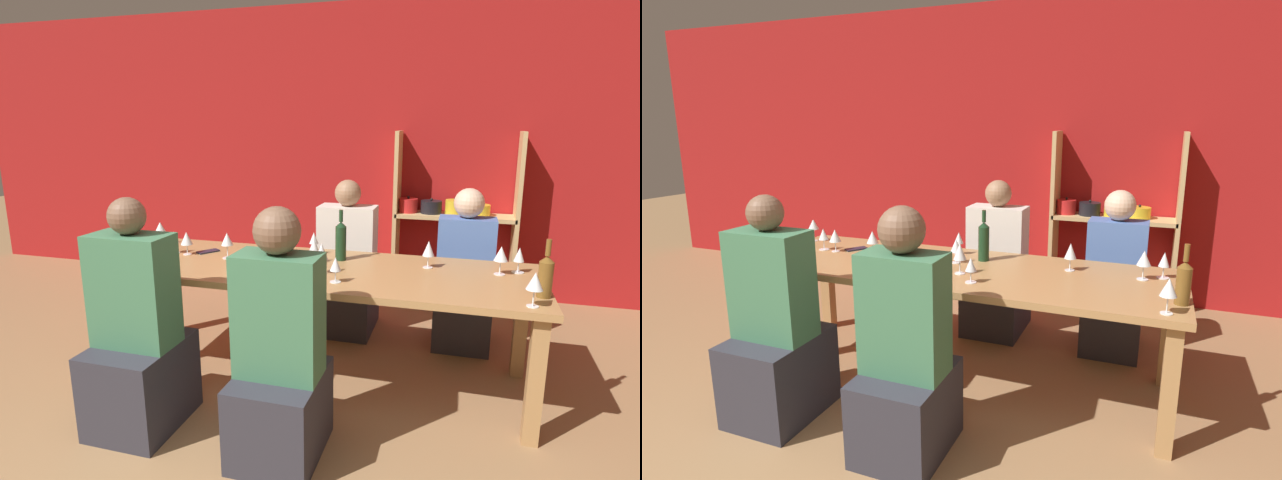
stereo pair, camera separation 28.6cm
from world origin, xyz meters
TOP-DOWN VIEW (x-y plane):
  - wall_back_red at (0.00, 3.83)m, footprint 8.80×0.06m
  - shelf_unit at (0.95, 3.63)m, footprint 1.08×0.30m
  - dining_table at (0.18, 1.89)m, footprint 2.69×0.91m
  - mixing_bowl at (-0.01, 1.66)m, footprint 0.32×0.32m
  - wine_bottle_green at (0.29, 2.09)m, footprint 0.07×0.07m
  - wine_bottle_dark at (1.47, 1.69)m, footprint 0.07×0.07m
  - wine_glass_white_a at (-0.75, 1.94)m, footprint 0.08×0.08m
  - wine_glass_empty_a at (1.27, 2.04)m, footprint 0.08×0.08m
  - wine_glass_white_b at (1.40, 1.52)m, footprint 0.08×0.08m
  - wine_glass_red_a at (-0.86, 1.95)m, footprint 0.07×0.07m
  - wine_glass_red_b at (0.25, 1.76)m, footprint 0.08×0.08m
  - wine_glass_red_c at (0.14, 1.98)m, footprint 0.07×0.07m
  - wine_glass_empty_b at (0.37, 1.63)m, footprint 0.06×0.06m
  - wine_glass_empty_c at (1.38, 2.11)m, footprint 0.07×0.07m
  - wine_glass_white_c at (0.08, 2.18)m, footprint 0.06×0.06m
  - wine_glass_white_d at (0.85, 2.07)m, footprint 0.07×0.07m
  - wine_glass_empty_d at (-1.09, 2.14)m, footprint 0.08×0.08m
  - wine_glass_red_d at (-0.44, 1.93)m, footprint 0.08×0.08m
  - cell_phone at (-0.64, 2.03)m, footprint 0.14×0.16m
  - person_near_a at (0.24, 1.09)m, footprint 0.41×0.51m
  - person_far_a at (0.19, 2.70)m, footprint 0.44×0.55m
  - person_near_b at (-0.58, 1.12)m, footprint 0.42×0.53m
  - person_far_b at (1.08, 2.68)m, footprint 0.40×0.50m

SIDE VIEW (x-z plane):
  - person_far_b at x=1.08m, z-range -0.16..1.01m
  - person_far_a at x=0.19m, z-range -0.17..1.03m
  - person_near_b at x=-0.58m, z-range -0.17..1.08m
  - person_near_a at x=0.24m, z-range -0.16..1.09m
  - shelf_unit at x=0.95m, z-range -0.17..1.37m
  - dining_table at x=0.18m, z-range 0.29..1.03m
  - cell_phone at x=-0.64m, z-range 0.74..0.75m
  - mixing_bowl at x=-0.01m, z-range 0.74..0.83m
  - wine_glass_empty_b at x=0.37m, z-range 0.77..0.91m
  - wine_glass_empty_c at x=1.38m, z-range 0.77..0.92m
  - wine_glass_red_a at x=-0.86m, z-range 0.77..0.92m
  - wine_glass_red_c at x=0.14m, z-range 0.77..0.93m
  - wine_glass_white_c at x=0.08m, z-range 0.77..0.93m
  - wine_glass_white_a at x=-0.75m, z-range 0.77..0.93m
  - wine_glass_white_d at x=0.85m, z-range 0.77..0.94m
  - wine_bottle_dark at x=1.47m, z-range 0.70..1.01m
  - wine_glass_empty_a at x=1.27m, z-range 0.78..0.95m
  - wine_glass_red_d at x=-0.44m, z-range 0.78..0.95m
  - wine_glass_white_b at x=1.40m, z-range 0.78..0.95m
  - wine_glass_empty_d at x=-1.09m, z-range 0.78..0.95m
  - wine_glass_red_b at x=0.25m, z-range 0.78..0.96m
  - wine_bottle_green at x=0.29m, z-range 0.71..1.04m
  - wall_back_red at x=0.00m, z-range 0.00..2.70m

